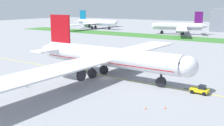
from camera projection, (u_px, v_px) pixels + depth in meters
name	position (u px, v px, depth m)	size (l,w,h in m)	color
ground_plane	(105.00, 78.00, 81.71)	(600.00, 600.00, 0.00)	gray
apron_taxi_line	(109.00, 77.00, 83.39)	(280.00, 0.36, 0.01)	yellow
grass_median_strip	(211.00, 40.00, 170.06)	(320.00, 24.00, 0.10)	#38722D
airliner_foreground	(106.00, 57.00, 81.81)	(54.24, 85.71, 17.87)	white
pushback_tug	(200.00, 90.00, 67.38)	(5.99, 2.47, 2.17)	yellow
ground_crew_wingwalker_port	(27.00, 84.00, 72.56)	(0.25, 0.55, 1.56)	black
ground_crew_marshaller_front	(86.00, 70.00, 87.95)	(0.37, 0.52, 1.58)	black
traffic_cone_near_nose	(165.00, 108.00, 57.65)	(0.36, 0.36, 0.58)	#F2590C
traffic_cone_port_wing	(146.00, 108.00, 57.51)	(0.36, 0.36, 0.58)	#F2590C
traffic_cone_starboard_wing	(17.00, 75.00, 84.97)	(0.36, 0.36, 0.58)	#F2590C
parked_airliner_far_left	(96.00, 23.00, 249.63)	(45.38, 70.98, 16.09)	white
parked_airliner_far_centre	(180.00, 27.00, 202.70)	(38.61, 60.25, 16.29)	white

